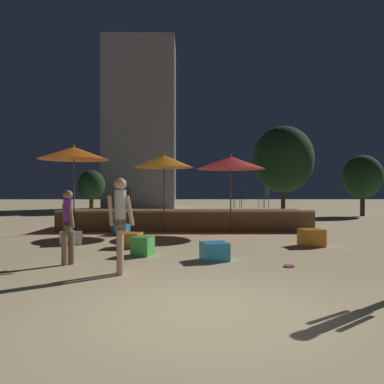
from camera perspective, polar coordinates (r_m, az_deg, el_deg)
name	(u,v)px	position (r m, az deg, el deg)	size (l,w,h in m)	color
ground_plane	(197,312)	(5.22, 0.72, -17.89)	(120.00, 120.00, 0.00)	#D1B784
wooden_deck	(186,219)	(15.86, -0.99, -4.20)	(10.06, 2.84, 0.84)	brown
patio_umbrella_0	(164,161)	(14.20, -4.30, 4.67)	(2.24, 2.24, 3.03)	brown
patio_umbrella_1	(74,153)	(15.07, -17.55, 5.65)	(2.68, 2.68, 3.36)	brown
patio_umbrella_2	(231,163)	(14.30, 5.93, 4.44)	(2.61, 2.61, 2.98)	brown
cube_seat_0	(311,238)	(11.48, 17.74, -6.63)	(0.70, 0.70, 0.49)	orange
cube_seat_1	(215,251)	(8.79, 3.45, -9.00)	(0.70, 0.70, 0.42)	#2D9EDB
cube_seat_2	(121,229)	(13.89, -10.77, -5.62)	(0.64, 0.64, 0.39)	#2D9EDB
cube_seat_3	(71,238)	(11.88, -17.91, -6.63)	(0.74, 0.74, 0.39)	white
cube_seat_4	(143,246)	(9.47, -7.52, -8.16)	(0.58, 0.58, 0.47)	#4CC651
cube_seat_5	(130,240)	(10.85, -9.36, -7.24)	(0.67, 0.67, 0.41)	orange
person_1	(120,220)	(7.38, -10.88, -4.25)	(0.53, 0.31, 1.87)	#72664C
person_2	(68,225)	(8.61, -18.39, -4.80)	(0.39, 0.41, 1.63)	#997051
bistro_chair_0	(127,196)	(16.32, -9.83, -0.54)	(0.48, 0.48, 0.90)	#47474C
bistro_chair_1	(120,196)	(15.46, -10.96, -0.59)	(0.48, 0.48, 0.90)	#2D3338
bistro_chair_2	(265,195)	(16.67, 11.13, -0.53)	(0.48, 0.48, 0.90)	#1E4C47
bistro_chair_3	(239,195)	(16.52, 7.24, -0.53)	(0.41, 0.40, 0.90)	#1E4C47
frisbee_disc	(289,266)	(8.33, 14.60, -10.86)	(0.24, 0.24, 0.03)	#E54C99
background_tree_0	(91,185)	(27.05, -15.08, 1.02)	(1.88, 1.88, 3.02)	#3D2B1C
background_tree_1	(283,159)	(24.96, 13.73, 4.86)	(3.90, 3.90, 5.76)	#3D2B1C
background_tree_2	(363,177)	(25.71, 24.55, 2.11)	(2.45, 2.45, 3.81)	#3D2B1C
distant_building	(140,125)	(33.82, -7.88, 10.06)	(6.14, 3.98, 14.71)	gray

